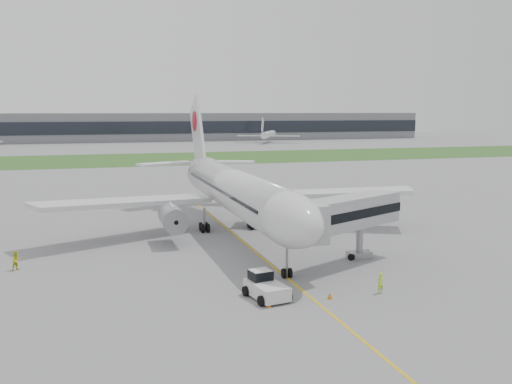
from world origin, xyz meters
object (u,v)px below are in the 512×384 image
object	(u,v)px
airliner	(233,189)
ground_crew_near	(380,283)
pushback_tug	(265,286)
jet_bridge	(341,215)

from	to	relation	value
airliner	ground_crew_near	size ratio (longest dim) A/B	30.48
airliner	pushback_tug	xyz separation A→B (m)	(-3.59, -24.60, -4.69)
airliner	pushback_tug	world-z (taller)	airliner
airliner	jet_bridge	xyz separation A→B (m)	(6.33, -17.77, -0.51)
ground_crew_near	airliner	bearing A→B (deg)	-94.14
pushback_tug	airliner	bearing A→B (deg)	71.07
airliner	ground_crew_near	xyz separation A→B (m)	(6.00, -26.30, -4.78)
airliner	ground_crew_near	distance (m)	27.39
jet_bridge	ground_crew_near	world-z (taller)	jet_bridge
airliner	pushback_tug	distance (m)	25.30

